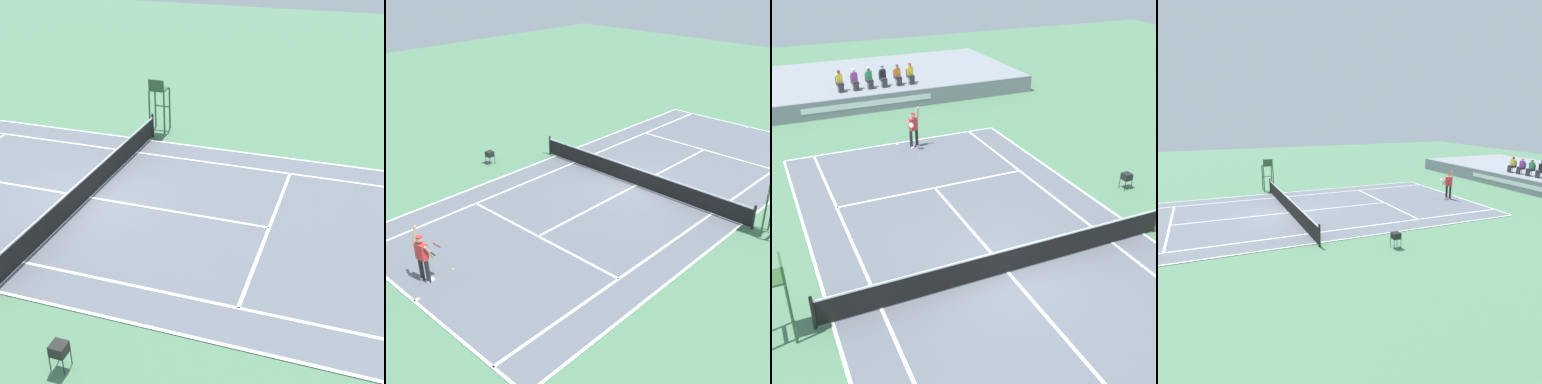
# 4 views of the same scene
# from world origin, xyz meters

# --- Properties ---
(ground_plane) EXTENTS (80.00, 80.00, 0.00)m
(ground_plane) POSITION_xyz_m (0.00, 0.00, 0.00)
(ground_plane) COLOR #4C7A56
(court) EXTENTS (11.08, 23.88, 0.03)m
(court) POSITION_xyz_m (0.00, 0.00, 0.01)
(court) COLOR slate
(court) RESTS_ON ground
(net) EXTENTS (11.98, 0.10, 1.07)m
(net) POSITION_xyz_m (0.00, 0.00, 0.52)
(net) COLOR black
(net) RESTS_ON ground
(barrier_wall) EXTENTS (22.44, 0.25, 1.07)m
(barrier_wall) POSITION_xyz_m (0.00, 17.32, 0.53)
(barrier_wall) COLOR gray
(barrier_wall) RESTS_ON ground
(spectator_seated_0) EXTENTS (0.44, 0.60, 1.27)m
(spectator_seated_0) POSITION_xyz_m (-1.28, 18.78, 1.68)
(spectator_seated_0) COLOR #474C56
(spectator_seated_0) RESTS_ON bleacher_platform
(spectator_seated_1) EXTENTS (0.44, 0.60, 1.27)m
(spectator_seated_1) POSITION_xyz_m (-0.37, 18.78, 1.68)
(spectator_seated_1) COLOR #474C56
(spectator_seated_1) RESTS_ON bleacher_platform
(spectator_seated_2) EXTENTS (0.44, 0.60, 1.27)m
(spectator_seated_2) POSITION_xyz_m (0.54, 18.78, 1.68)
(spectator_seated_2) COLOR #474C56
(spectator_seated_2) RESTS_ON bleacher_platform
(spectator_seated_3) EXTENTS (0.44, 0.60, 1.27)m
(spectator_seated_3) POSITION_xyz_m (1.41, 18.78, 1.68)
(spectator_seated_3) COLOR #474C56
(spectator_seated_3) RESTS_ON bleacher_platform
(tennis_player) EXTENTS (0.75, 0.71, 2.08)m
(tennis_player) POSITION_xyz_m (0.69, 11.00, 0.99)
(tennis_player) COLOR #232328
(tennis_player) RESTS_ON ground
(tennis_ball) EXTENTS (0.07, 0.07, 0.07)m
(tennis_ball) POSITION_xyz_m (0.57, 10.02, 0.03)
(tennis_ball) COLOR #D1E533
(tennis_ball) RESTS_ON ground
(umpire_chair) EXTENTS (0.77, 0.77, 2.44)m
(umpire_chair) POSITION_xyz_m (-6.75, 0.00, 1.56)
(umpire_chair) COLOR #2D562D
(umpire_chair) RESTS_ON ground
(ball_hopper) EXTENTS (0.36, 0.36, 0.70)m
(ball_hopper) POSITION_xyz_m (7.30, 3.11, 0.57)
(ball_hopper) COLOR black
(ball_hopper) RESTS_ON ground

